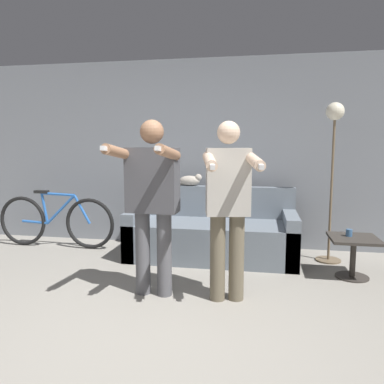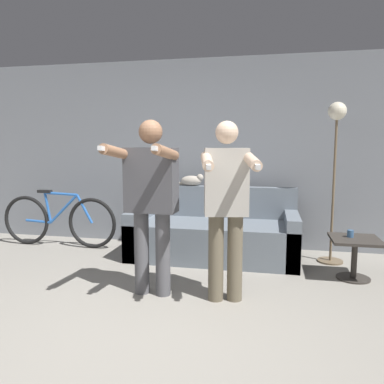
% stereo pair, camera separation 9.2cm
% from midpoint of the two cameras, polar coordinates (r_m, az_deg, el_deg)
% --- Properties ---
extents(ground_plane, '(16.00, 16.00, 0.00)m').
position_cam_midpoint_polar(ground_plane, '(3.00, -9.22, -21.23)').
color(ground_plane, gray).
extents(wall_back, '(10.00, 0.05, 2.60)m').
position_cam_midpoint_polar(wall_back, '(5.30, 1.22, 5.85)').
color(wall_back, gray).
rests_on(wall_back, ground_plane).
extents(couch, '(2.08, 0.90, 0.87)m').
position_cam_midpoint_polar(couch, '(4.79, 3.82, -6.56)').
color(couch, slate).
rests_on(couch, ground_plane).
extents(person_left, '(0.56, 0.69, 1.65)m').
position_cam_midpoint_polar(person_left, '(3.49, -5.56, -0.38)').
color(person_left, '#56565B').
rests_on(person_left, ground_plane).
extents(person_right, '(0.55, 0.74, 1.63)m').
position_cam_midpoint_polar(person_right, '(3.35, 6.03, -1.32)').
color(person_right, '#6B604C').
rests_on(person_right, ground_plane).
extents(cat, '(0.40, 0.15, 0.16)m').
position_cam_midpoint_polar(cat, '(5.07, 0.51, 1.79)').
color(cat, '#B7AD9E').
rests_on(cat, couch).
extents(floor_lamp, '(0.30, 0.30, 1.92)m').
position_cam_midpoint_polar(floor_lamp, '(4.77, 21.58, 6.95)').
color(floor_lamp, '#756047').
rests_on(floor_lamp, ground_plane).
extents(side_table, '(0.50, 0.50, 0.44)m').
position_cam_midpoint_polar(side_table, '(4.39, 24.11, -7.98)').
color(side_table, '#38332D').
rests_on(side_table, ground_plane).
extents(cup, '(0.07, 0.07, 0.08)m').
position_cam_midpoint_polar(cup, '(4.38, 23.55, -5.84)').
color(cup, '#3D6693').
rests_on(cup, side_table).
extents(bicycle, '(1.72, 0.07, 0.80)m').
position_cam_midpoint_polar(bicycle, '(5.58, -19.23, -4.12)').
color(bicycle, black).
rests_on(bicycle, ground_plane).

